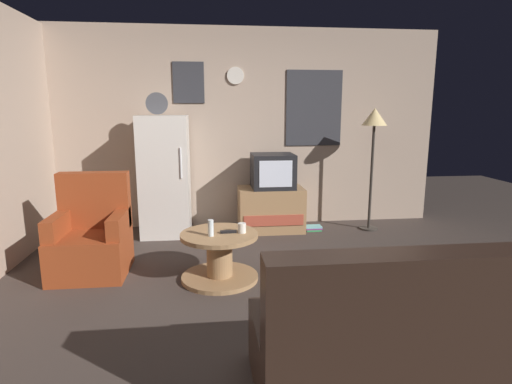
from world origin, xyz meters
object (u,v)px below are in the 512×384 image
(mug_ceramic_white, at_px, (242,228))
(remote_control, at_px, (228,232))
(couch, at_px, (410,343))
(book_stack, at_px, (313,228))
(fridge, at_px, (165,176))
(crt_tv, at_px, (273,171))
(wine_glass, at_px, (211,228))
(standing_lamp, at_px, (374,126))
(armchair, at_px, (92,239))
(coffee_table, at_px, (220,256))
(tv_stand, at_px, (271,209))

(mug_ceramic_white, distance_m, remote_control, 0.13)
(couch, relative_size, book_stack, 7.84)
(fridge, height_order, crt_tv, fridge)
(crt_tv, height_order, wine_glass, crt_tv)
(fridge, relative_size, book_stack, 8.16)
(remote_control, bearing_deg, book_stack, 48.84)
(remote_control, xyz_separation_m, couch, (0.92, -1.72, -0.15))
(standing_lamp, height_order, armchair, standing_lamp)
(fridge, bearing_deg, coffee_table, -67.71)
(coffee_table, height_order, couch, couch)
(crt_tv, xyz_separation_m, couch, (0.27, -3.27, -0.48))
(crt_tv, height_order, remote_control, crt_tv)
(coffee_table, xyz_separation_m, couch, (1.00, -1.72, 0.09))
(coffee_table, height_order, wine_glass, wine_glass)
(tv_stand, height_order, remote_control, tv_stand)
(book_stack, bearing_deg, armchair, -155.45)
(fridge, xyz_separation_m, coffee_table, (0.63, -1.54, -0.53))
(tv_stand, bearing_deg, fridge, -179.66)
(tv_stand, relative_size, remote_control, 5.60)
(armchair, bearing_deg, couch, -42.60)
(fridge, relative_size, standing_lamp, 1.11)
(book_stack, bearing_deg, wine_glass, -130.92)
(standing_lamp, height_order, remote_control, standing_lamp)
(crt_tv, distance_m, remote_control, 1.72)
(remote_control, bearing_deg, mug_ceramic_white, -4.73)
(coffee_table, distance_m, armchair, 1.28)
(standing_lamp, bearing_deg, mug_ceramic_white, -141.19)
(wine_glass, relative_size, couch, 0.09)
(armchair, xyz_separation_m, couch, (2.23, -2.05, -0.03))
(tv_stand, bearing_deg, crt_tv, -2.48)
(standing_lamp, bearing_deg, armchair, -161.02)
(crt_tv, distance_m, couch, 3.31)
(mug_ceramic_white, height_order, couch, couch)
(crt_tv, relative_size, couch, 0.32)
(tv_stand, bearing_deg, standing_lamp, -4.37)
(coffee_table, relative_size, book_stack, 3.32)
(remote_control, height_order, book_stack, remote_control)
(crt_tv, xyz_separation_m, armchair, (-1.96, -1.22, -0.45))
(mug_ceramic_white, height_order, armchair, armchair)
(standing_lamp, xyz_separation_m, armchair, (-3.25, -1.12, -1.02))
(mug_ceramic_white, xyz_separation_m, remote_control, (-0.12, 0.00, -0.03))
(tv_stand, bearing_deg, couch, -84.97)
(tv_stand, distance_m, standing_lamp, 1.70)
(standing_lamp, relative_size, wine_glass, 10.60)
(coffee_table, relative_size, mug_ceramic_white, 8.00)
(crt_tv, bearing_deg, couch, -85.35)
(coffee_table, relative_size, armchair, 0.75)
(standing_lamp, bearing_deg, book_stack, 178.25)
(crt_tv, relative_size, remote_control, 3.60)
(wine_glass, distance_m, armchair, 1.24)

